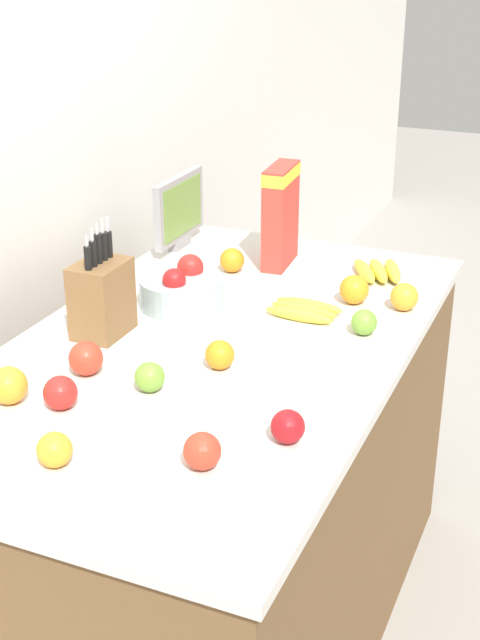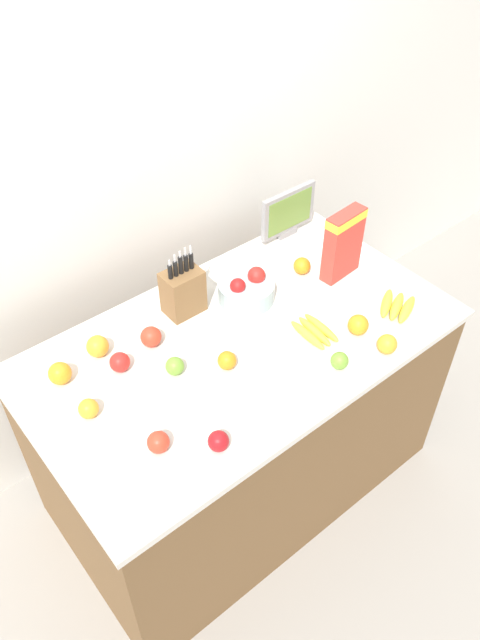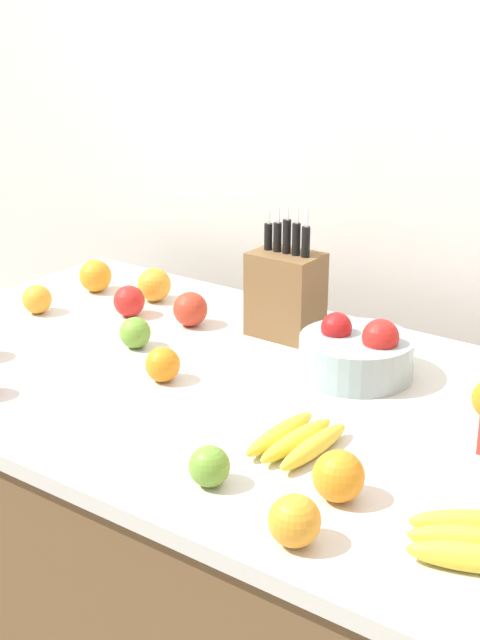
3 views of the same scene
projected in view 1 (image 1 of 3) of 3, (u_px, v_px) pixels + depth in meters
The scene contains 20 objects.
ground_plane at pixel (217, 630), 2.58m from camera, with size 14.00×14.00×0.00m, color gray.
counter at pixel (216, 497), 2.39m from camera, with size 1.64×0.92×0.93m.
knife_block at pixel (102, 297), 2.20m from camera, with size 0.15×0.11×0.30m.
small_monitor at pixel (179, 210), 2.78m from camera, with size 0.29×0.03×0.23m.
cereal_box at pixel (281, 211), 2.63m from camera, with size 0.19×0.08×0.30m.
fruit_bowl at pixel (182, 289), 2.38m from camera, with size 0.23×0.23×0.13m.
banana_bunch_left at pixel (304, 310), 2.33m from camera, with size 0.11×0.19×0.03m.
banana_bunch_right at pixel (379, 271), 2.59m from camera, with size 0.20×0.19×0.04m.
apple_leftmost at pixel (364, 322), 2.22m from camera, with size 0.07×0.07×0.07m, color #6B9E33.
apple_front at pixel (288, 427), 1.76m from camera, with size 0.07×0.07×0.07m, color #A31419.
apple_by_knife_block at pixel (202, 451), 1.68m from camera, with size 0.07×0.07×0.07m, color red.
apple_middle at pixel (60, 393), 1.88m from camera, with size 0.07×0.07×0.07m, color red.
apple_near_bananas at pixel (86, 358), 2.02m from camera, with size 0.08×0.08×0.08m, color red.
apple_rear at pixel (150, 377), 1.95m from camera, with size 0.07×0.07×0.07m, color #6B9E33.
orange_front_left at pixel (9, 385), 1.90m from camera, with size 0.08×0.08×0.08m, color orange.
orange_near_bowl at pixel (354, 289), 2.40m from camera, with size 0.08×0.08×0.08m, color orange.
orange_mid_left at pixel (220, 355), 2.05m from camera, with size 0.07×0.07×0.07m, color orange.
orange_mid_right at pixel (404, 297), 2.36m from camera, with size 0.07×0.07×0.07m, color orange.
orange_front_right at pixel (232, 260), 2.62m from camera, with size 0.07×0.07×0.07m, color orange.
orange_front_center at pixel (55, 450), 1.68m from camera, with size 0.07×0.07×0.07m, color orange.
Camera 1 is at (-1.80, -0.85, 1.88)m, focal length 50.00 mm.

